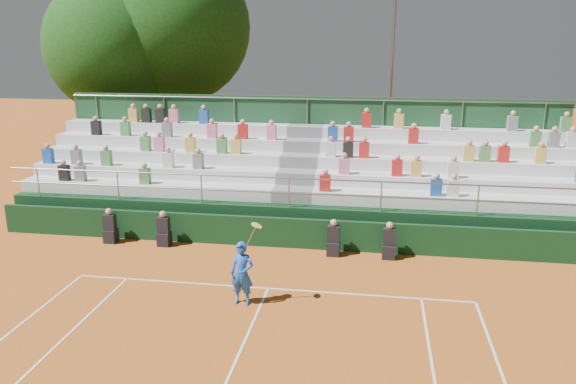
% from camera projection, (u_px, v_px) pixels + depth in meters
% --- Properties ---
extents(ground, '(90.00, 90.00, 0.00)m').
position_uv_depth(ground, '(268.00, 289.00, 15.38)').
color(ground, '#B35A1D').
rests_on(ground, ground).
extents(courtside_wall, '(20.00, 0.15, 1.00)m').
position_uv_depth(courtside_wall, '(287.00, 233.00, 18.29)').
color(courtside_wall, black).
rests_on(courtside_wall, ground).
extents(line_officials, '(9.59, 0.40, 1.19)m').
position_uv_depth(line_officials, '(245.00, 236.00, 18.06)').
color(line_officials, black).
rests_on(line_officials, ground).
extents(grandstand, '(20.00, 5.20, 4.40)m').
position_uv_depth(grandstand, '(300.00, 190.00, 21.23)').
color(grandstand, black).
rests_on(grandstand, ground).
extents(tennis_player, '(0.86, 0.48, 2.22)m').
position_uv_depth(tennis_player, '(242.00, 273.00, 14.29)').
color(tennis_player, blue).
rests_on(tennis_player, ground).
extents(tree_west, '(6.60, 6.60, 9.55)m').
position_uv_depth(tree_west, '(115.00, 47.00, 26.93)').
color(tree_west, '#392414').
rests_on(tree_west, ground).
extents(tree_east, '(7.50, 7.50, 10.91)m').
position_uv_depth(tree_east, '(174.00, 27.00, 27.58)').
color(tree_east, '#392414').
rests_on(tree_east, ground).
extents(floodlight_mast, '(0.60, 0.25, 8.88)m').
position_uv_depth(floodlight_mast, '(392.00, 71.00, 26.80)').
color(floodlight_mast, gray).
rests_on(floodlight_mast, ground).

